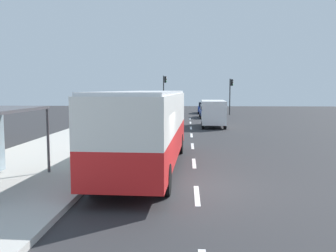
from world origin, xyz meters
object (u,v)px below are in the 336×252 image
at_px(recycling_bin_green, 86,154).
at_px(sedan_far, 208,111).
at_px(white_van, 213,112).
at_px(traffic_light_far_side, 164,89).
at_px(recycling_bin_blue, 98,146).
at_px(bus, 147,125).
at_px(traffic_light_near_side, 231,91).
at_px(recycling_bin_red, 90,151).
at_px(recycling_bin_yellow, 95,148).
at_px(sedan_near, 205,107).

bearing_deg(recycling_bin_green, sedan_far, 77.04).
xyz_separation_m(white_van, traffic_light_far_side, (-5.30, 16.34, 2.01)).
bearing_deg(recycling_bin_blue, bus, -37.23).
distance_m(recycling_bin_blue, traffic_light_near_side, 32.74).
bearing_deg(recycling_bin_red, sedan_far, 76.72).
distance_m(bus, traffic_light_near_side, 33.87).
distance_m(recycling_bin_yellow, traffic_light_far_side, 32.80).
distance_m(recycling_bin_yellow, traffic_light_near_side, 33.41).
xyz_separation_m(recycling_bin_red, traffic_light_near_side, (9.70, 32.57, 2.44)).
bearing_deg(recycling_bin_red, recycling_bin_green, -90.00).
bearing_deg(bus, sedan_far, 81.86).
bearing_deg(white_van, traffic_light_far_side, 107.97).
relative_size(bus, recycling_bin_blue, 11.68).
relative_size(sedan_far, traffic_light_far_side, 0.88).
relative_size(bus, traffic_light_far_side, 2.19).
bearing_deg(recycling_bin_green, white_van, 70.15).
xyz_separation_m(bus, sedan_near, (4.01, 35.89, -1.05)).
height_order(recycling_bin_green, traffic_light_far_side, traffic_light_far_side).
bearing_deg(sedan_far, recycling_bin_red, -103.28).
bearing_deg(recycling_bin_yellow, recycling_bin_blue, 90.00).
relative_size(sedan_far, traffic_light_near_side, 0.96).
xyz_separation_m(recycling_bin_green, traffic_light_near_side, (9.70, 33.27, 2.44)).
relative_size(sedan_near, traffic_light_far_side, 0.88).
distance_m(bus, sedan_near, 36.13).
xyz_separation_m(white_van, recycling_bin_green, (-6.40, -17.73, -0.69)).
height_order(sedan_far, recycling_bin_blue, sedan_far).
bearing_deg(bus, white_van, 77.42).
height_order(bus, traffic_light_far_side, traffic_light_far_side).
bearing_deg(bus, recycling_bin_green, -175.20).
xyz_separation_m(recycling_bin_yellow, traffic_light_near_side, (9.70, 31.87, 2.44)).
xyz_separation_m(recycling_bin_blue, traffic_light_far_side, (1.10, 31.97, 2.70)).
xyz_separation_m(white_van, recycling_bin_yellow, (-6.40, -16.33, -0.69)).
relative_size(white_van, recycling_bin_blue, 5.53).
distance_m(recycling_bin_blue, traffic_light_far_side, 32.11).
height_order(bus, sedan_far, bus).
xyz_separation_m(recycling_bin_red, traffic_light_far_side, (1.10, 33.37, 2.70)).
xyz_separation_m(white_van, recycling_bin_blue, (-6.40, -15.63, -0.69)).
xyz_separation_m(bus, traffic_light_far_side, (-1.39, 33.86, 1.52)).
bearing_deg(recycling_bin_green, bus, 4.80).
height_order(recycling_bin_yellow, recycling_bin_blue, same).
bearing_deg(traffic_light_far_side, sedan_far, -47.23).
distance_m(sedan_far, traffic_light_far_side, 8.36).
bearing_deg(bus, traffic_light_near_side, 77.69).
distance_m(recycling_bin_green, traffic_light_near_side, 34.75).
distance_m(white_van, sedan_far, 10.52).
distance_m(white_van, traffic_light_far_side, 17.30).
bearing_deg(traffic_light_near_side, white_van, -102.00).
xyz_separation_m(recycling_bin_green, traffic_light_far_side, (1.10, 34.07, 2.70)).
bearing_deg(white_van, sedan_far, 89.46).
height_order(recycling_bin_red, traffic_light_near_side, traffic_light_near_side).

